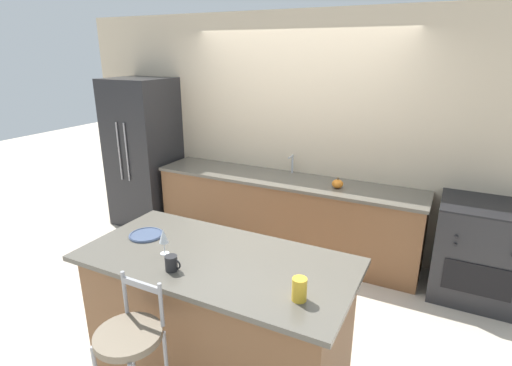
{
  "coord_description": "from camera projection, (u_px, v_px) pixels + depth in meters",
  "views": [
    {
      "loc": [
        1.67,
        -3.64,
        2.28
      ],
      "look_at": [
        0.14,
        -0.63,
        1.15
      ],
      "focal_mm": 28.0,
      "sensor_mm": 36.0,
      "label": 1
    }
  ],
  "objects": [
    {
      "name": "coffee_mug",
      "position": [
        172.0,
        263.0,
        2.52
      ],
      "size": [
        0.11,
        0.08,
        0.1
      ],
      "color": "#232326",
      "rests_on": "kitchen_island"
    },
    {
      "name": "bar_stool_near",
      "position": [
        131.0,
        353.0,
        2.31
      ],
      "size": [
        0.38,
        0.38,
        1.04
      ],
      "color": "#99999E",
      "rests_on": "ground_plane"
    },
    {
      "name": "sink_faucet",
      "position": [
        292.0,
        162.0,
        4.67
      ],
      "size": [
        0.02,
        0.13,
        0.22
      ],
      "color": "#ADAFB5",
      "rests_on": "back_counter"
    },
    {
      "name": "oven_range",
      "position": [
        479.0,
        251.0,
        3.77
      ],
      "size": [
        0.78,
        0.71,
        0.95
      ],
      "color": "#28282B",
      "rests_on": "ground_plane"
    },
    {
      "name": "wine_glass",
      "position": [
        163.0,
        237.0,
        2.7
      ],
      "size": [
        0.07,
        0.07,
        0.18
      ],
      "color": "white",
      "rests_on": "kitchen_island"
    },
    {
      "name": "wall_back",
      "position": [
        297.0,
        133.0,
        4.67
      ],
      "size": [
        6.0,
        0.07,
        2.7
      ],
      "color": "beige",
      "rests_on": "ground_plane"
    },
    {
      "name": "back_counter",
      "position": [
        284.0,
        214.0,
        4.69
      ],
      "size": [
        3.12,
        0.67,
        0.89
      ],
      "color": "brown",
      "rests_on": "ground_plane"
    },
    {
      "name": "ground_plane",
      "position": [
        270.0,
        262.0,
        4.52
      ],
      "size": [
        18.0,
        18.0,
        0.0
      ],
      "primitive_type": "plane",
      "color": "beige"
    },
    {
      "name": "refrigerator",
      "position": [
        144.0,
        153.0,
        5.33
      ],
      "size": [
        0.79,
        0.76,
        1.94
      ],
      "color": "#232326",
      "rests_on": "ground_plane"
    },
    {
      "name": "kitchen_island",
      "position": [
        218.0,
        316.0,
        2.84
      ],
      "size": [
        1.88,
        0.92,
        0.95
      ],
      "color": "brown",
      "rests_on": "ground_plane"
    },
    {
      "name": "pumpkin_decoration",
      "position": [
        338.0,
        184.0,
        4.2
      ],
      "size": [
        0.12,
        0.12,
        0.12
      ],
      "color": "orange",
      "rests_on": "back_counter"
    },
    {
      "name": "dinner_plate",
      "position": [
        146.0,
        235.0,
        3.0
      ],
      "size": [
        0.26,
        0.26,
        0.02
      ],
      "color": "#425170",
      "rests_on": "kitchen_island"
    },
    {
      "name": "tumbler_cup",
      "position": [
        299.0,
        289.0,
        2.21
      ],
      "size": [
        0.08,
        0.08,
        0.14
      ],
      "color": "gold",
      "rests_on": "kitchen_island"
    }
  ]
}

